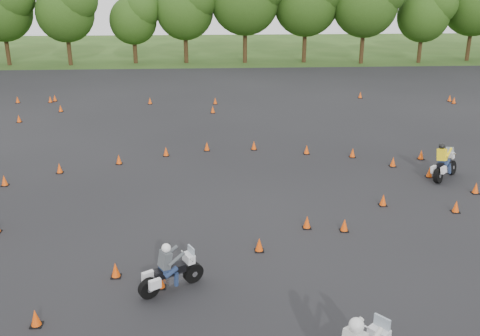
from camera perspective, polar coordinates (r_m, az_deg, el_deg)
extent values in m
plane|color=#2D5119|center=(18.58, 0.75, -7.65)|extent=(140.00, 140.00, 0.00)
plane|color=black|center=(24.05, -0.29, -1.08)|extent=(62.00, 62.00, 0.00)
cone|color=#F44D0A|center=(26.48, 16.00, 0.62)|extent=(0.26, 0.26, 0.45)
cone|color=#F44D0A|center=(27.23, -7.90, 1.74)|extent=(0.26, 0.26, 0.45)
cone|color=#F44D0A|center=(16.76, -13.13, -10.58)|extent=(0.26, 0.26, 0.45)
cone|color=#F44D0A|center=(42.04, 21.46, 6.93)|extent=(0.26, 0.26, 0.45)
cone|color=#F44D0A|center=(22.15, 22.04, -3.85)|extent=(0.26, 0.26, 0.45)
cone|color=#F44D0A|center=(41.15, -19.59, 6.91)|extent=(0.26, 0.26, 0.45)
cone|color=#F44D0A|center=(15.99, -8.49, -11.82)|extent=(0.26, 0.26, 0.45)
cone|color=#F44D0A|center=(21.87, 15.03, -3.34)|extent=(0.26, 0.26, 0.45)
cone|color=#F44D0A|center=(35.78, -2.92, 6.24)|extent=(0.26, 0.26, 0.45)
cone|color=#F44D0A|center=(27.86, -3.55, 2.31)|extent=(0.26, 0.26, 0.45)
cone|color=#F44D0A|center=(25.27, -23.84, -1.25)|extent=(0.26, 0.26, 0.45)
cone|color=#F44D0A|center=(36.09, -22.52, 4.87)|extent=(0.26, 0.26, 0.45)
cone|color=#F44D0A|center=(25.97, -18.70, -0.04)|extent=(0.26, 0.26, 0.45)
cone|color=#F44D0A|center=(25.58, 19.56, -0.44)|extent=(0.26, 0.26, 0.45)
cone|color=#F44D0A|center=(38.01, -18.59, 6.04)|extent=(0.26, 0.26, 0.45)
cone|color=#F44D0A|center=(27.97, 1.49, 2.41)|extent=(0.26, 0.26, 0.45)
cone|color=#F44D0A|center=(17.76, 2.06, -8.20)|extent=(0.26, 0.26, 0.45)
cone|color=#F44D0A|center=(38.35, -2.66, 7.16)|extent=(0.26, 0.26, 0.45)
cone|color=#F44D0A|center=(27.36, 11.92, 1.59)|extent=(0.26, 0.26, 0.45)
cone|color=#F44D0A|center=(26.45, -12.80, 0.88)|extent=(0.26, 0.26, 0.45)
cone|color=#F44D0A|center=(15.27, -20.98, -14.73)|extent=(0.26, 0.26, 0.45)
cone|color=#F44D0A|center=(27.96, 18.75, 1.33)|extent=(0.26, 0.26, 0.45)
cone|color=#F44D0A|center=(24.37, 23.85, -1.99)|extent=(0.26, 0.26, 0.45)
cone|color=#F44D0A|center=(41.86, -22.64, 6.73)|extent=(0.26, 0.26, 0.45)
cone|color=#F44D0A|center=(41.40, 21.86, 6.70)|extent=(0.26, 0.26, 0.45)
cone|color=#F44D0A|center=(41.47, -19.15, 7.05)|extent=(0.26, 0.26, 0.45)
cone|color=#F44D0A|center=(19.43, 7.15, -5.78)|extent=(0.26, 0.26, 0.45)
cone|color=#F44D0A|center=(27.49, 7.12, 1.95)|extent=(0.26, 0.26, 0.45)
cone|color=#F44D0A|center=(26.46, 21.12, 0.03)|extent=(0.26, 0.26, 0.45)
cone|color=#F44D0A|center=(19.42, 11.07, -6.01)|extent=(0.26, 0.26, 0.45)
cone|color=#F44D0A|center=(41.26, 12.71, 7.59)|extent=(0.26, 0.26, 0.45)
cone|color=#F44D0A|center=(38.86, -9.58, 7.07)|extent=(0.26, 0.26, 0.45)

